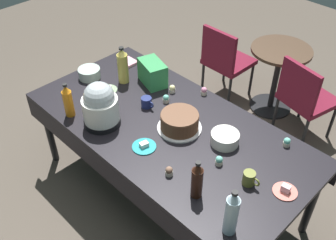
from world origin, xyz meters
name	(u,v)px	position (x,y,z in m)	size (l,w,h in m)	color
ground	(168,191)	(0.00, 0.00, 0.00)	(9.00, 9.00, 0.00)	brown
potluck_table	(168,131)	(0.00, 0.00, 0.69)	(2.20, 1.10, 0.75)	black
frosted_layer_cake	(180,122)	(0.08, 0.03, 0.81)	(0.33, 0.33, 0.13)	silver
slow_cooker	(100,106)	(-0.36, -0.33, 0.91)	(0.27, 0.27, 0.35)	black
glass_salad_bowl	(89,73)	(-0.93, -0.03, 0.79)	(0.19, 0.19, 0.09)	#B2C6BC
ceramic_snack_bowl	(225,138)	(0.41, 0.15, 0.79)	(0.20, 0.20, 0.09)	silver
dessert_plate_sage	(109,89)	(-0.66, -0.03, 0.76)	(0.15, 0.15, 0.04)	#8CA87F
dessert_plate_teal	(144,146)	(0.05, -0.28, 0.76)	(0.17, 0.17, 0.04)	teal
dessert_plate_coral	(285,190)	(0.96, 0.07, 0.76)	(0.15, 0.15, 0.06)	#E07266
cupcake_mint	(287,142)	(0.74, 0.43, 0.78)	(0.05, 0.05, 0.07)	beige
cupcake_vanilla	(219,161)	(0.52, -0.04, 0.78)	(0.05, 0.05, 0.07)	beige
cupcake_berry	(169,171)	(0.35, -0.34, 0.78)	(0.05, 0.05, 0.07)	beige
cupcake_lemon	(166,99)	(-0.21, 0.19, 0.78)	(0.05, 0.05, 0.07)	beige
cupcake_cocoa	(172,89)	(-0.27, 0.32, 0.78)	(0.05, 0.05, 0.07)	beige
cupcake_rose	(204,91)	(-0.07, 0.48, 0.78)	(0.05, 0.05, 0.07)	beige
soda_bottle_ginger_ale	(123,66)	(-0.67, 0.14, 0.90)	(0.09, 0.09, 0.33)	gold
soda_bottle_orange_juice	(68,101)	(-0.61, -0.44, 0.88)	(0.07, 0.07, 0.28)	orange
soda_bottle_water	(232,213)	(0.88, -0.40, 0.91)	(0.08, 0.08, 0.33)	silver
soda_bottle_cola	(197,180)	(0.58, -0.34, 0.88)	(0.07, 0.07, 0.28)	#33190F
coffee_mug_navy	(147,102)	(-0.28, 0.04, 0.79)	(0.12, 0.08, 0.08)	navy
coffee_mug_olive	(249,178)	(0.76, -0.04, 0.80)	(0.12, 0.08, 0.10)	olive
soda_carton	(153,73)	(-0.48, 0.30, 0.85)	(0.26, 0.16, 0.20)	#338C4C
paper_napkin_stack	(128,62)	(-0.87, 0.35, 0.76)	(0.14, 0.14, 0.02)	pink
maroon_chair_left	(225,59)	(-0.55, 1.40, 0.49)	(0.45, 0.45, 0.85)	maroon
maroon_chair_right	(305,96)	(0.38, 1.40, 0.49)	(0.53, 0.53, 0.85)	maroon
round_cafe_table	(278,68)	(-0.05, 1.62, 0.50)	(0.60, 0.60, 0.72)	#473323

